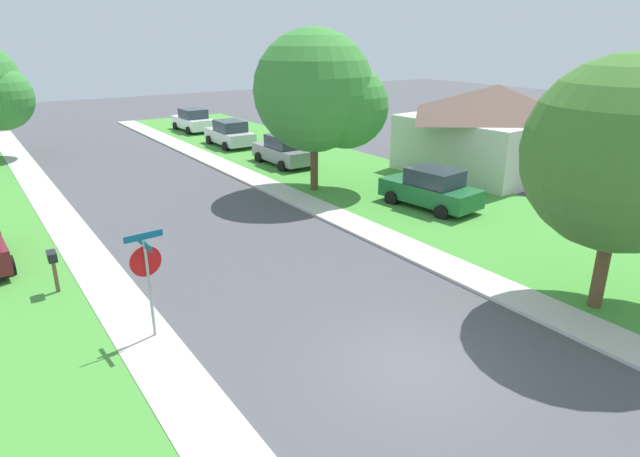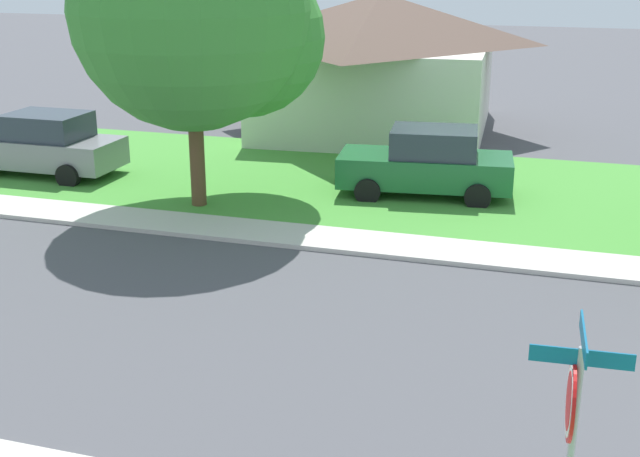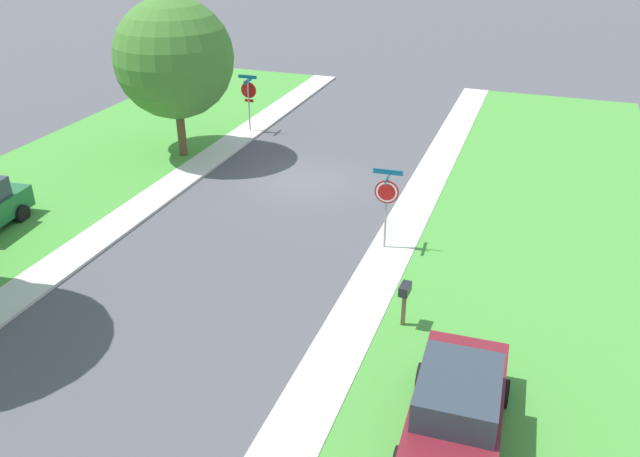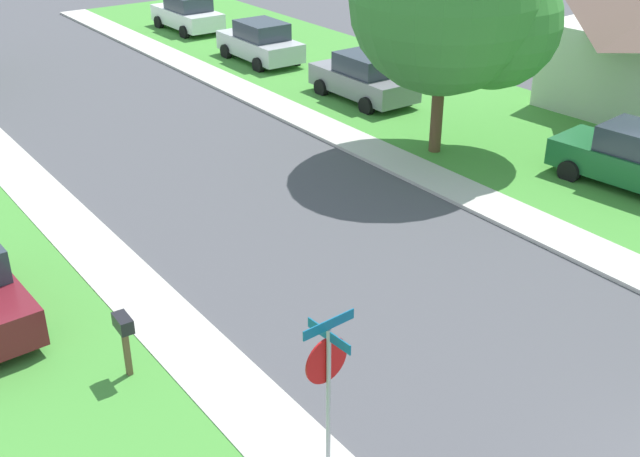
{
  "view_description": "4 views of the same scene",
  "coord_description": "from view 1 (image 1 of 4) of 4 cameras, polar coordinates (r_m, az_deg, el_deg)",
  "views": [
    {
      "loc": [
        -7.56,
        -7.29,
        7.05
      ],
      "look_at": [
        1.21,
        5.53,
        1.4
      ],
      "focal_mm": 30.02,
      "sensor_mm": 36.0,
      "label": 1
    },
    {
      "loc": [
        -11.57,
        4.72,
        5.98
      ],
      "look_at": [
        1.48,
        8.74,
        1.4
      ],
      "focal_mm": 46.94,
      "sensor_mm": 36.0,
      "label": 2
    },
    {
      "loc": [
        -8.64,
        22.41,
        10.15
      ],
      "look_at": [
        -2.91,
        6.33,
        1.4
      ],
      "focal_mm": 36.42,
      "sensor_mm": 36.0,
      "label": 3
    },
    {
      "loc": [
        -9.93,
        -2.85,
        8.85
      ],
      "look_at": [
        -1.31,
        8.97,
        1.4
      ],
      "focal_mm": 44.05,
      "sensor_mm": 36.0,
      "label": 4
    }
  ],
  "objects": [
    {
      "name": "ground_plane",
      "position": [
        12.65,
        9.98,
        -14.23
      ],
      "size": [
        120.0,
        120.0,
        0.0
      ],
      "primitive_type": "plane",
      "color": "#4C4C51"
    },
    {
      "name": "tree_sidewalk_far",
      "position": [
        15.48,
        30.62,
        6.2
      ],
      "size": [
        5.29,
        4.92,
        6.72
      ],
      "color": "brown",
      "rests_on": "ground"
    },
    {
      "name": "car_silver_driveway_right",
      "position": [
        36.35,
        -9.6,
        9.92
      ],
      "size": [
        2.08,
        4.32,
        1.76
      ],
      "color": "silver",
      "rests_on": "ground"
    },
    {
      "name": "car_grey_across_road",
      "position": [
        30.62,
        -3.84,
        8.3
      ],
      "size": [
        2.05,
        4.31,
        1.76
      ],
      "color": "gray",
      "rests_on": "ground"
    },
    {
      "name": "mailbox",
      "position": [
        16.9,
        -26.58,
        -3.19
      ],
      "size": [
        0.26,
        0.49,
        1.31
      ],
      "color": "brown",
      "rests_on": "ground"
    },
    {
      "name": "stop_sign_far_corner",
      "position": [
        13.24,
        -17.98,
        -4.02
      ],
      "size": [
        0.92,
        0.92,
        2.77
      ],
      "color": "#9E9EA3",
      "rests_on": "ground"
    },
    {
      "name": "house_right_setback",
      "position": [
        30.7,
        18.1,
        10.26
      ],
      "size": [
        9.49,
        8.37,
        4.6
      ],
      "color": "silver",
      "rests_on": "ground"
    },
    {
      "name": "car_green_near_corner",
      "position": [
        23.27,
        11.74,
        4.16
      ],
      "size": [
        2.42,
        4.48,
        1.76
      ],
      "color": "#1E6033",
      "rests_on": "ground"
    },
    {
      "name": "lawn_east",
      "position": [
        26.63,
        6.73,
        4.58
      ],
      "size": [
        8.0,
        56.0,
        0.08
      ],
      "primitive_type": "cube",
      "color": "#479338",
      "rests_on": "ground"
    },
    {
      "name": "sidewalk_east",
      "position": [
        23.91,
        -1.85,
        2.94
      ],
      "size": [
        1.4,
        56.0,
        0.1
      ],
      "primitive_type": "cube",
      "color": "beige",
      "rests_on": "ground"
    },
    {
      "name": "car_white_far_down_street",
      "position": [
        42.78,
        -13.4,
        11.15
      ],
      "size": [
        2.08,
        4.32,
        1.76
      ],
      "color": "white",
      "rests_on": "ground"
    },
    {
      "name": "tree_sidewalk_mid",
      "position": [
        24.83,
        0.24,
        14.05
      ],
      "size": [
        5.88,
        5.47,
        7.4
      ],
      "color": "brown",
      "rests_on": "ground"
    },
    {
      "name": "sidewalk_west",
      "position": [
        20.72,
        -24.31,
        -1.62
      ],
      "size": [
        1.4,
        56.0,
        0.1
      ],
      "primitive_type": "cube",
      "color": "beige",
      "rests_on": "ground"
    }
  ]
}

